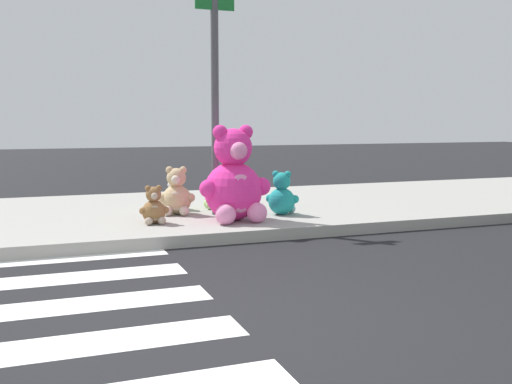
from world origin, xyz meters
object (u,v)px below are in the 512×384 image
plush_lime (218,193)px  plush_brown (154,208)px  plush_white (175,196)px  plush_pink_large (234,183)px  plush_tan (177,195)px  plush_teal (282,197)px  sign_pole (215,95)px

plush_lime → plush_brown: plush_lime is taller
plush_white → plush_pink_large: bearing=-67.5°
plush_pink_large → plush_tan: size_ratio=1.86×
plush_teal → sign_pole: bearing=159.3°
plush_pink_large → plush_brown: size_ratio=2.55×
plush_tan → plush_pink_large: bearing=-52.0°
sign_pole → plush_pink_large: 1.32m
plush_tan → plush_white: bearing=80.1°
plush_teal → plush_tan: (-1.42, 0.53, 0.02)m
plush_tan → plush_teal: bearing=-20.7°
plush_brown → plush_lime: bearing=41.2°
plush_pink_large → sign_pole: bearing=98.1°
plush_white → plush_brown: bearing=-115.1°
plush_tan → plush_brown: size_ratio=1.37×
plush_pink_large → plush_white: (-0.53, 1.27, -0.31)m
plush_pink_large → plush_teal: (0.80, 0.25, -0.26)m
plush_teal → plush_white: (-1.33, 1.02, -0.05)m
plush_teal → plush_tan: bearing=159.3°
plush_lime → plush_brown: bearing=-138.8°
plush_white → plush_brown: size_ratio=1.02×
plush_pink_large → plush_lime: size_ratio=2.12×
sign_pole → plush_pink_large: bearing=-81.9°
plush_pink_large → plush_teal: size_ratio=2.04×
plush_lime → plush_white: size_ratio=1.18×
plush_tan → plush_white: size_ratio=1.34×
plush_lime → plush_teal: plush_teal is taller
plush_pink_large → plush_white: 1.41m
sign_pole → plush_lime: 1.57m
sign_pole → plush_brown: (-0.98, -0.46, -1.50)m
plush_teal → plush_brown: (-1.87, -0.13, -0.05)m
plush_white → plush_brown: 1.27m
plush_tan → plush_brown: 0.81m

